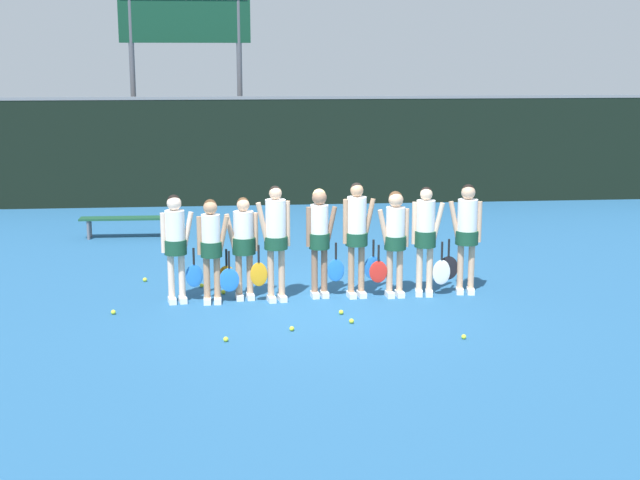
{
  "coord_description": "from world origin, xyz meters",
  "views": [
    {
      "loc": [
        -1.29,
        -13.41,
        3.72
      ],
      "look_at": [
        0.02,
        0.02,
        0.93
      ],
      "focal_mm": 50.0,
      "sensor_mm": 36.0,
      "label": 1
    }
  ],
  "objects_px": {
    "player_0": "(176,239)",
    "tennis_ball_2": "(226,339)",
    "tennis_ball_4": "(464,337)",
    "tennis_ball_8": "(145,280)",
    "player_3": "(275,234)",
    "player_7": "(426,233)",
    "player_4": "(320,233)",
    "tennis_ball_9": "(202,285)",
    "tennis_ball_1": "(351,321)",
    "player_5": "(357,230)",
    "tennis_ball_3": "(340,272)",
    "player_2": "(243,240)",
    "tennis_ball_5": "(335,279)",
    "scoreboard": "(185,37)",
    "tennis_ball_6": "(292,329)",
    "tennis_ball_10": "(223,292)",
    "bench_courtside": "(130,220)",
    "tennis_ball_0": "(113,312)",
    "tennis_ball_7": "(341,312)",
    "player_6": "(395,235)",
    "player_1": "(212,243)",
    "player_8": "(467,229)"
  },
  "relations": [
    {
      "from": "player_0",
      "to": "tennis_ball_2",
      "type": "height_order",
      "value": "player_0"
    },
    {
      "from": "tennis_ball_4",
      "to": "tennis_ball_8",
      "type": "height_order",
      "value": "tennis_ball_8"
    },
    {
      "from": "player_3",
      "to": "player_7",
      "type": "relative_size",
      "value": 1.04
    },
    {
      "from": "player_4",
      "to": "tennis_ball_9",
      "type": "bearing_deg",
      "value": 152.65
    },
    {
      "from": "tennis_ball_9",
      "to": "tennis_ball_1",
      "type": "bearing_deg",
      "value": -45.57
    },
    {
      "from": "player_5",
      "to": "tennis_ball_3",
      "type": "relative_size",
      "value": 26.71
    },
    {
      "from": "player_2",
      "to": "tennis_ball_5",
      "type": "bearing_deg",
      "value": 27.35
    },
    {
      "from": "scoreboard",
      "to": "tennis_ball_6",
      "type": "bearing_deg",
      "value": -80.78
    },
    {
      "from": "player_3",
      "to": "tennis_ball_10",
      "type": "xyz_separation_m",
      "value": [
        -0.82,
        0.47,
        -1.02
      ]
    },
    {
      "from": "bench_courtside",
      "to": "player_0",
      "type": "bearing_deg",
      "value": -75.04
    },
    {
      "from": "player_7",
      "to": "tennis_ball_8",
      "type": "bearing_deg",
      "value": 173.75
    },
    {
      "from": "tennis_ball_8",
      "to": "bench_courtside",
      "type": "bearing_deg",
      "value": 99.66
    },
    {
      "from": "player_2",
      "to": "tennis_ball_10",
      "type": "height_order",
      "value": "player_2"
    },
    {
      "from": "player_4",
      "to": "tennis_ball_4",
      "type": "distance_m",
      "value": 3.05
    },
    {
      "from": "tennis_ball_9",
      "to": "tennis_ball_10",
      "type": "relative_size",
      "value": 0.96
    },
    {
      "from": "tennis_ball_0",
      "to": "tennis_ball_1",
      "type": "bearing_deg",
      "value": -12.91
    },
    {
      "from": "player_4",
      "to": "tennis_ball_6",
      "type": "distance_m",
      "value": 2.08
    },
    {
      "from": "bench_courtside",
      "to": "player_5",
      "type": "distance_m",
      "value": 6.53
    },
    {
      "from": "tennis_ball_8",
      "to": "tennis_ball_10",
      "type": "bearing_deg",
      "value": -35.27
    },
    {
      "from": "scoreboard",
      "to": "player_3",
      "type": "bearing_deg",
      "value": -80.17
    },
    {
      "from": "tennis_ball_0",
      "to": "tennis_ball_7",
      "type": "relative_size",
      "value": 1.02
    },
    {
      "from": "tennis_ball_7",
      "to": "tennis_ball_9",
      "type": "height_order",
      "value": "same"
    },
    {
      "from": "player_4",
      "to": "tennis_ball_4",
      "type": "height_order",
      "value": "player_4"
    },
    {
      "from": "player_4",
      "to": "tennis_ball_10",
      "type": "bearing_deg",
      "value": 163.62
    },
    {
      "from": "player_0",
      "to": "tennis_ball_9",
      "type": "xyz_separation_m",
      "value": [
        0.34,
        0.87,
        -0.96
      ]
    },
    {
      "from": "tennis_ball_6",
      "to": "tennis_ball_8",
      "type": "bearing_deg",
      "value": 127.5
    },
    {
      "from": "tennis_ball_3",
      "to": "tennis_ball_8",
      "type": "height_order",
      "value": "tennis_ball_8"
    },
    {
      "from": "tennis_ball_4",
      "to": "tennis_ball_9",
      "type": "distance_m",
      "value": 4.73
    },
    {
      "from": "tennis_ball_6",
      "to": "player_0",
      "type": "bearing_deg",
      "value": 135.46
    },
    {
      "from": "player_0",
      "to": "player_6",
      "type": "distance_m",
      "value": 3.38
    },
    {
      "from": "player_4",
      "to": "tennis_ball_2",
      "type": "xyz_separation_m",
      "value": [
        -1.46,
        -2.13,
        -0.99
      ]
    },
    {
      "from": "player_7",
      "to": "tennis_ball_0",
      "type": "distance_m",
      "value": 4.92
    },
    {
      "from": "player_4",
      "to": "tennis_ball_9",
      "type": "distance_m",
      "value": 2.25
    },
    {
      "from": "scoreboard",
      "to": "player_1",
      "type": "relative_size",
      "value": 3.35
    },
    {
      "from": "player_5",
      "to": "tennis_ball_5",
      "type": "relative_size",
      "value": 26.89
    },
    {
      "from": "player_1",
      "to": "player_7",
      "type": "bearing_deg",
      "value": 1.31
    },
    {
      "from": "tennis_ball_1",
      "to": "tennis_ball_5",
      "type": "bearing_deg",
      "value": 88.98
    },
    {
      "from": "tennis_ball_2",
      "to": "tennis_ball_10",
      "type": "bearing_deg",
      "value": 91.34
    },
    {
      "from": "player_1",
      "to": "tennis_ball_7",
      "type": "height_order",
      "value": "player_1"
    },
    {
      "from": "player_1",
      "to": "tennis_ball_2",
      "type": "bearing_deg",
      "value": -84.82
    },
    {
      "from": "scoreboard",
      "to": "player_2",
      "type": "bearing_deg",
      "value": -82.7
    },
    {
      "from": "scoreboard",
      "to": "player_8",
      "type": "height_order",
      "value": "scoreboard"
    },
    {
      "from": "player_3",
      "to": "tennis_ball_1",
      "type": "bearing_deg",
      "value": -61.71
    },
    {
      "from": "player_5",
      "to": "tennis_ball_10",
      "type": "height_order",
      "value": "player_5"
    },
    {
      "from": "tennis_ball_4",
      "to": "tennis_ball_10",
      "type": "bearing_deg",
      "value": 141.0
    },
    {
      "from": "player_8",
      "to": "player_2",
      "type": "bearing_deg",
      "value": -170.3
    },
    {
      "from": "player_3",
      "to": "tennis_ball_5",
      "type": "relative_size",
      "value": 26.68
    },
    {
      "from": "player_6",
      "to": "player_8",
      "type": "height_order",
      "value": "player_8"
    },
    {
      "from": "tennis_ball_7",
      "to": "tennis_ball_0",
      "type": "bearing_deg",
      "value": 174.46
    },
    {
      "from": "player_8",
      "to": "tennis_ball_5",
      "type": "relative_size",
      "value": 26.05
    }
  ]
}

